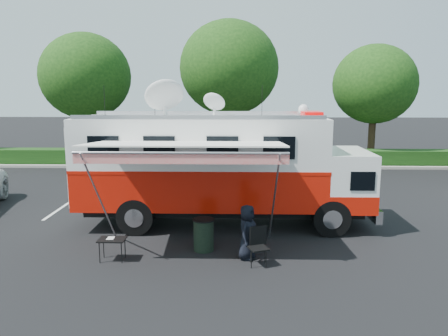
% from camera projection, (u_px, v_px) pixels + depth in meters
% --- Properties ---
extents(ground_plane, '(120.00, 120.00, 0.00)m').
position_uv_depth(ground_plane, '(224.00, 224.00, 15.23)').
color(ground_plane, black).
rests_on(ground_plane, ground).
extents(back_border, '(60.00, 6.14, 8.87)m').
position_uv_depth(back_border, '(247.00, 83.00, 27.01)').
color(back_border, '#9E998E').
rests_on(back_border, ground_plane).
extents(stall_lines, '(24.12, 5.50, 0.01)m').
position_uv_depth(stall_lines, '(214.00, 202.00, 18.19)').
color(stall_lines, silver).
rests_on(stall_lines, ground_plane).
extents(command_truck, '(9.92, 2.73, 4.77)m').
position_uv_depth(command_truck, '(221.00, 167.00, 14.87)').
color(command_truck, black).
rests_on(command_truck, ground_plane).
extents(awning, '(5.42, 2.79, 3.27)m').
position_uv_depth(awning, '(185.00, 147.00, 11.92)').
color(awning, white).
rests_on(awning, ground_plane).
extents(person, '(0.71, 0.87, 1.54)m').
position_uv_depth(person, '(247.00, 258.00, 12.13)').
color(person, black).
rests_on(person, ground_plane).
extents(folding_table, '(0.73, 0.52, 0.62)m').
position_uv_depth(folding_table, '(112.00, 240.00, 11.90)').
color(folding_table, black).
rests_on(folding_table, ground_plane).
extents(folding_chair, '(0.63, 0.66, 1.02)m').
position_uv_depth(folding_chair, '(258.00, 242.00, 11.66)').
color(folding_chair, black).
rests_on(folding_chair, ground_plane).
extents(trash_bin, '(0.64, 0.64, 0.94)m').
position_uv_depth(trash_bin, '(204.00, 234.00, 12.68)').
color(trash_bin, black).
rests_on(trash_bin, ground_plane).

